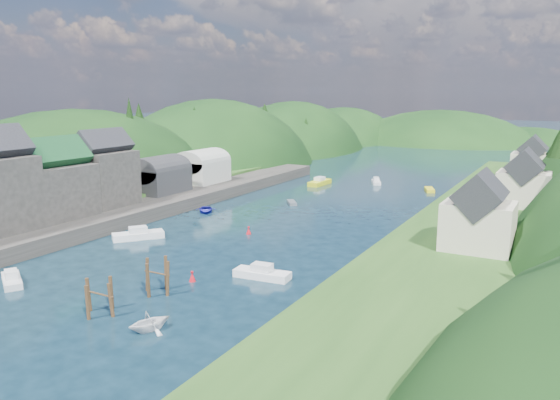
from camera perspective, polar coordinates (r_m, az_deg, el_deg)
The scene contains 15 objects.
ground at distance 95.50m, azimuth 6.37°, elevation -0.08°, with size 600.00×600.00×0.00m, color black.
hillside_left at distance 140.24m, azimuth -6.87°, elevation 0.23°, with size 44.00×245.56×52.00m.
far_hills at distance 215.45m, azimuth 19.38°, elevation 2.80°, with size 103.00×68.00×44.00m.
hill_trees at distance 107.06m, azimuth 9.15°, elevation 7.08°, with size 90.88×146.83×12.34m.
quay_left at distance 84.07m, azimuth -17.22°, elevation -1.39°, with size 12.00×110.00×2.00m, color #2D2B28.
terrace_left_grass at distance 89.12m, azimuth -20.37°, elevation -0.73°, with size 12.00×110.00×2.50m, color #234719.
quayside_buildings at distance 75.99m, azimuth -25.91°, elevation 1.33°, with size 8.00×35.84×12.90m.
boat_sheds at distance 98.43m, azimuth -10.25°, elevation 3.26°, with size 7.00×21.00×7.50m.
terrace_right at distance 79.32m, azimuth 20.45°, elevation -2.20°, with size 16.00×120.00×2.40m, color #234719.
right_bank_cottages at distance 86.27m, azimuth 23.46°, elevation 1.77°, with size 9.00×59.24×8.41m.
piling_cluster_near at distance 49.83m, azimuth -18.30°, elevation -9.92°, with size 3.18×2.97×3.56m.
piling_cluster_far at distance 53.13m, azimuth -12.70°, elevation -8.07°, with size 2.99×2.81×3.91m.
channel_buoy_near at distance 55.93m, azimuth -9.16°, elevation -7.92°, with size 0.70×0.70×1.10m.
channel_buoy_far at distance 72.95m, azimuth -3.30°, elevation -3.22°, with size 0.70×0.70×1.10m.
moored_boats at distance 71.73m, azimuth -8.05°, elevation -3.47°, with size 38.33×81.66×2.18m.
Camera 1 is at (35.54, -36.63, 18.79)m, focal length 35.00 mm.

